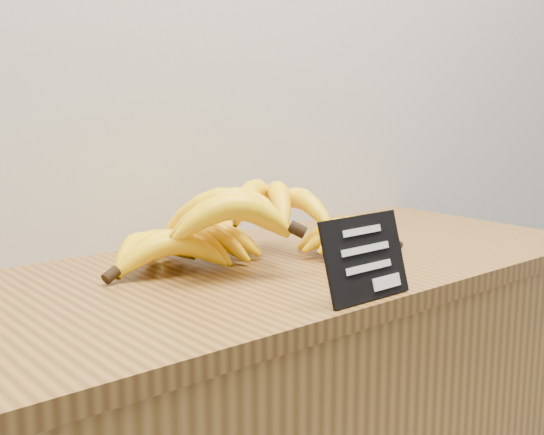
{
  "coord_description": "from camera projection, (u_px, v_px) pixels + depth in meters",
  "views": [
    {
      "loc": [
        -0.62,
        1.89,
        1.21
      ],
      "look_at": [
        0.05,
        2.7,
        1.02
      ],
      "focal_mm": 45.0,
      "sensor_mm": 36.0,
      "label": 1
    }
  ],
  "objects": [
    {
      "name": "counter_top",
      "position": [
        253.0,
        275.0,
        1.13
      ],
      "size": [
        1.32,
        0.54,
        0.03
      ],
      "primitive_type": "cube",
      "color": "brown",
      "rests_on": "counter"
    },
    {
      "name": "chalkboard_sign",
      "position": [
        365.0,
        258.0,
        0.95
      ],
      "size": [
        0.15,
        0.04,
        0.12
      ],
      "primitive_type": "cube",
      "rotation": [
        -0.29,
        0.0,
        0.0
      ],
      "color": "black",
      "rests_on": "counter_top"
    },
    {
      "name": "banana_pile",
      "position": [
        248.0,
        229.0,
        1.14
      ],
      "size": [
        0.52,
        0.39,
        0.13
      ],
      "color": "yellow",
      "rests_on": "counter_top"
    }
  ]
}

